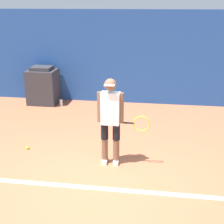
{
  "coord_description": "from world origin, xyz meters",
  "views": [
    {
      "loc": [
        0.97,
        -4.46,
        2.92
      ],
      "look_at": [
        0.18,
        0.98,
        0.96
      ],
      "focal_mm": 50.0,
      "sensor_mm": 36.0,
      "label": 1
    }
  ],
  "objects_px": {
    "tennis_player": "(111,118)",
    "water_bottle": "(61,102)",
    "covered_chair": "(43,86)",
    "tennis_ball": "(28,148)"
  },
  "relations": [
    {
      "from": "tennis_player",
      "to": "water_bottle",
      "type": "relative_size",
      "value": 7.44
    },
    {
      "from": "covered_chair",
      "to": "water_bottle",
      "type": "distance_m",
      "value": 0.76
    },
    {
      "from": "tennis_ball",
      "to": "tennis_player",
      "type": "bearing_deg",
      "value": -10.32
    },
    {
      "from": "tennis_ball",
      "to": "covered_chair",
      "type": "bearing_deg",
      "value": 103.63
    },
    {
      "from": "tennis_player",
      "to": "covered_chair",
      "type": "height_order",
      "value": "tennis_player"
    },
    {
      "from": "tennis_ball",
      "to": "water_bottle",
      "type": "height_order",
      "value": "water_bottle"
    },
    {
      "from": "tennis_player",
      "to": "water_bottle",
      "type": "bearing_deg",
      "value": 121.87
    },
    {
      "from": "water_bottle",
      "to": "covered_chair",
      "type": "bearing_deg",
      "value": 161.75
    },
    {
      "from": "water_bottle",
      "to": "tennis_ball",
      "type": "bearing_deg",
      "value": -87.0
    },
    {
      "from": "tennis_player",
      "to": "covered_chair",
      "type": "bearing_deg",
      "value": 127.31
    }
  ]
}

